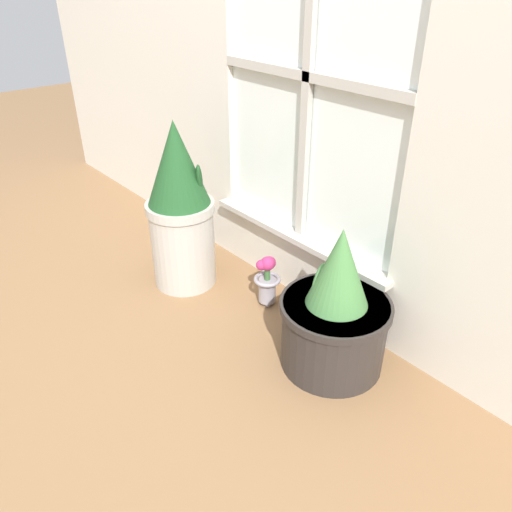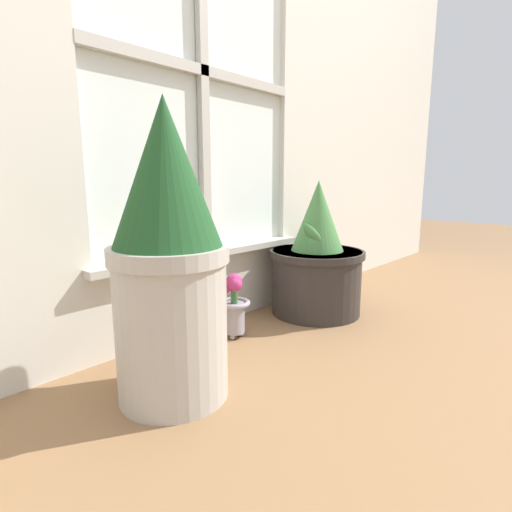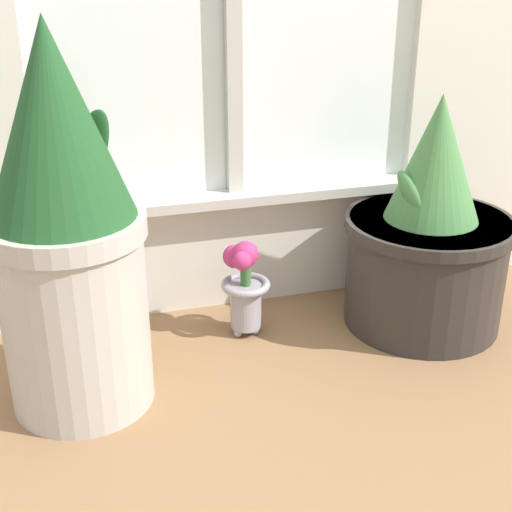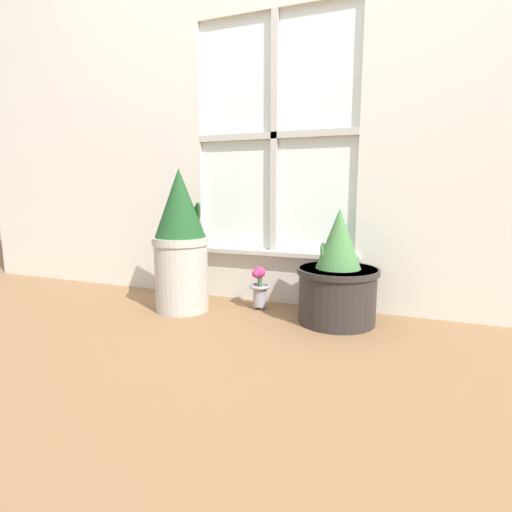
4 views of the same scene
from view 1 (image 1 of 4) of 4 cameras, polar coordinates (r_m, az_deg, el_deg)
ground_plane at (r=2.01m, az=-5.27°, el=-9.21°), size 10.00×10.00×0.00m
potted_plant_left at (r=2.18m, az=-8.65°, el=5.37°), size 0.30×0.30×0.75m
potted_plant_right at (r=1.78m, az=9.01°, el=-6.75°), size 0.39×0.39×0.56m
flower_vase at (r=2.11m, az=1.28°, el=-2.61°), size 0.12×0.12×0.23m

